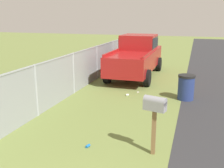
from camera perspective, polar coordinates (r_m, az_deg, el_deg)
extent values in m
cube|color=brown|center=(6.15, 8.92, -10.19)|extent=(0.09, 0.09, 1.05)
cube|color=gray|center=(5.91, 9.16, -4.57)|extent=(0.32, 0.53, 0.22)
cylinder|color=gray|center=(5.88, 9.20, -3.56)|extent=(0.32, 0.53, 0.20)
cube|color=red|center=(6.00, 9.35, -3.65)|extent=(0.02, 0.04, 0.18)
cube|color=maroon|center=(13.74, 5.13, 5.25)|extent=(5.48, 1.87, 0.90)
cube|color=maroon|center=(14.27, 5.79, 8.94)|extent=(1.87, 1.71, 0.76)
cube|color=black|center=(14.27, 5.79, 8.94)|extent=(1.81, 1.75, 0.53)
cube|color=maroon|center=(12.73, 0.19, 6.89)|extent=(2.85, 0.09, 0.12)
cube|color=maroon|center=(12.33, 7.85, 6.51)|extent=(2.85, 0.09, 0.12)
cylinder|color=black|center=(15.77, 3.23, 4.64)|extent=(0.76, 0.26, 0.76)
cylinder|color=black|center=(15.42, 9.95, 4.22)|extent=(0.76, 0.26, 0.76)
cylinder|color=black|center=(12.36, -0.98, 1.91)|extent=(0.76, 0.26, 0.76)
cylinder|color=black|center=(11.92, 7.53, 1.30)|extent=(0.76, 0.26, 0.76)
cylinder|color=navy|center=(10.32, 15.56, -0.90)|extent=(0.59, 0.59, 0.86)
cylinder|color=black|center=(10.21, 15.74, 1.65)|extent=(0.62, 0.62, 0.08)
cylinder|color=#9EA3A8|center=(8.54, -15.91, -1.36)|extent=(0.07, 0.07, 1.65)
cylinder|color=#9EA3A8|center=(10.78, -8.24, 2.29)|extent=(0.07, 0.07, 1.65)
cylinder|color=#9EA3A8|center=(13.16, -3.26, 4.63)|extent=(0.07, 0.07, 1.65)
cylinder|color=#9EA3A8|center=(15.64, 0.19, 6.23)|extent=(0.07, 0.07, 1.65)
cylinder|color=#9EA3A8|center=(18.16, 2.70, 7.37)|extent=(0.07, 0.07, 1.65)
cube|color=#9EA3A8|center=(10.64, -8.39, 6.47)|extent=(15.88, 0.04, 0.04)
cube|color=gray|center=(10.78, -8.24, 2.29)|extent=(15.88, 0.01, 1.65)
cylinder|color=white|center=(10.49, 3.31, -2.35)|extent=(0.12, 0.12, 0.08)
cylinder|color=blue|center=(6.59, -5.20, -13.07)|extent=(0.13, 0.10, 0.07)
cube|color=silver|center=(11.05, 5.60, -1.71)|extent=(0.14, 0.12, 0.01)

